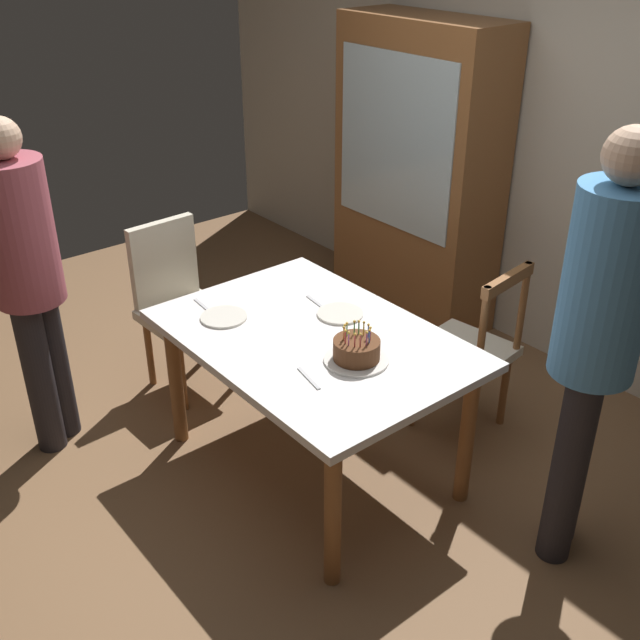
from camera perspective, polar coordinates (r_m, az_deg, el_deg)
ground at (r=3.83m, az=-0.48°, el=-10.93°), size 6.40×6.40×0.00m
back_wall at (r=4.50m, az=18.60°, el=12.52°), size 6.40×0.10×2.60m
dining_table at (r=3.45m, az=-0.53°, el=-2.52°), size 1.42×0.99×0.75m
birthday_cake at (r=3.20m, az=2.76°, el=-2.36°), size 0.28×0.28×0.17m
plate_near_celebrant at (r=3.57m, az=-7.26°, el=0.23°), size 0.22×0.22×0.01m
plate_far_side at (r=3.57m, az=1.53°, el=0.49°), size 0.22×0.22×0.01m
fork_near_celebrant at (r=3.69m, az=-8.77°, el=1.04°), size 0.18×0.03×0.01m
fork_far_side at (r=3.68m, az=-0.24°, el=1.30°), size 0.18×0.04×0.01m
fork_near_guest at (r=3.10m, az=-0.86°, el=-4.40°), size 0.18×0.05×0.01m
chair_spindle_back at (r=3.91m, az=11.09°, el=-2.40°), size 0.49×0.49×0.95m
chair_upholstered at (r=4.28m, az=-10.68°, el=1.66°), size 0.46×0.46×0.95m
person_celebrant at (r=3.77m, az=-21.21°, el=3.39°), size 0.32×0.32×1.68m
person_guest at (r=2.99m, az=20.11°, el=-1.00°), size 0.32×0.32×1.83m
china_cabinet at (r=4.90m, az=7.35°, el=10.73°), size 1.10×0.45×1.90m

